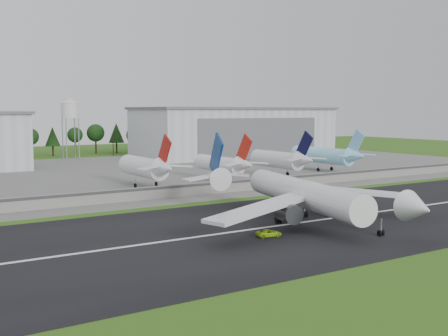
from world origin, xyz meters
TOP-DOWN VIEW (x-y plane):
  - ground at (0.00, 0.00)m, footprint 600.00×600.00m
  - runway at (0.00, 10.00)m, footprint 320.00×60.00m
  - runway_centerline at (0.00, 10.00)m, footprint 220.00×1.00m
  - apron at (0.00, 120.00)m, footprint 320.00×150.00m
  - blast_fence at (0.00, 54.99)m, footprint 240.00×0.61m
  - hangar_east at (75.00, 164.92)m, footprint 102.00×47.00m
  - water_tower at (-5.00, 185.00)m, footprint 8.40×8.40m
  - utility_poles at (0.00, 200.00)m, footprint 230.00×3.00m
  - treeline at (0.00, 215.00)m, footprint 320.00×16.00m
  - main_airliner at (-10.30, 9.57)m, footprint 55.87×58.79m
  - ground_vehicle at (-24.61, 3.07)m, footprint 5.19×3.09m
  - parked_jet_red_a at (-15.21, 76.59)m, footprint 7.36×31.29m
  - parked_jet_red_b at (12.37, 76.52)m, footprint 7.36×31.29m
  - parked_jet_navy at (36.88, 76.58)m, footprint 7.36×31.29m
  - parked_jet_skyblue at (62.97, 81.59)m, footprint 7.36×37.29m

SIDE VIEW (x-z plane):
  - ground at x=0.00m, z-range 0.00..0.00m
  - utility_poles at x=0.00m, z-range -6.00..6.00m
  - treeline at x=0.00m, z-range -11.00..11.00m
  - runway at x=0.00m, z-range 0.00..0.10m
  - apron at x=0.00m, z-range 0.00..0.10m
  - runway_centerline at x=0.00m, z-range 0.10..0.12m
  - ground_vehicle at x=-24.61m, z-range 0.10..1.45m
  - blast_fence at x=0.00m, z-range 0.06..3.56m
  - main_airliner at x=-10.30m, z-range -4.19..13.98m
  - parked_jet_red_b at x=12.37m, z-range -2.27..14.18m
  - parked_jet_navy at x=36.88m, z-range -2.11..14.70m
  - parked_jet_skyblue at x=62.97m, z-range -2.12..14.79m
  - parked_jet_red_a at x=-15.21m, z-range -2.08..14.81m
  - hangar_east at x=75.00m, z-range 0.03..25.23m
  - water_tower at x=-5.00m, z-range 9.85..39.25m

